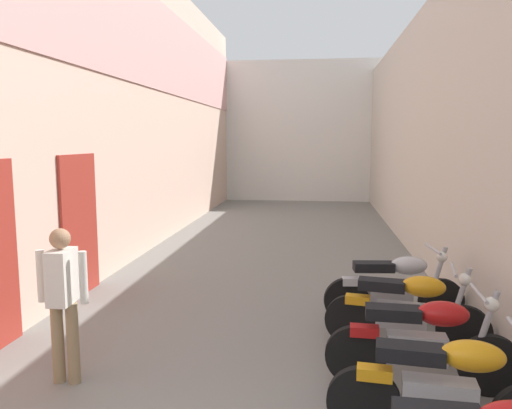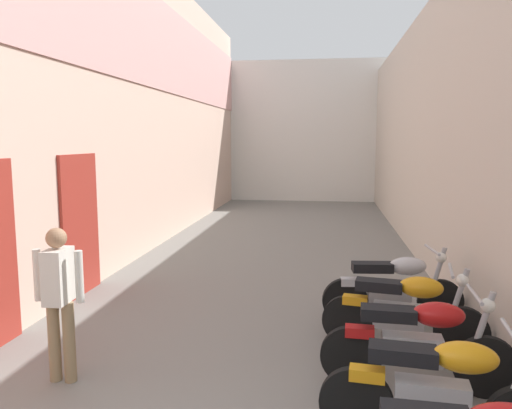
% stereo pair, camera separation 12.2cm
% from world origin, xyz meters
% --- Properties ---
extents(ground_plane, '(34.08, 34.08, 0.00)m').
position_xyz_m(ground_plane, '(0.00, 7.04, 0.00)').
color(ground_plane, slate).
extents(building_left, '(0.45, 18.08, 6.32)m').
position_xyz_m(building_left, '(-3.02, 8.99, 3.19)').
color(building_left, beige).
rests_on(building_left, ground).
extents(building_right, '(0.45, 18.08, 5.02)m').
position_xyz_m(building_right, '(3.03, 9.03, 2.51)').
color(building_right, beige).
rests_on(building_right, ground).
extents(building_far_end, '(8.65, 2.00, 5.47)m').
position_xyz_m(building_far_end, '(0.00, 19.08, 2.73)').
color(building_far_end, silver).
rests_on(building_far_end, ground).
extents(motorcycle_second, '(1.85, 0.58, 1.04)m').
position_xyz_m(motorcycle_second, '(1.89, 2.24, 0.50)').
color(motorcycle_second, black).
rests_on(motorcycle_second, ground).
extents(motorcycle_third, '(1.85, 0.58, 1.04)m').
position_xyz_m(motorcycle_third, '(1.89, 3.17, 0.50)').
color(motorcycle_third, black).
rests_on(motorcycle_third, ground).
extents(motorcycle_fourth, '(1.84, 0.58, 1.04)m').
position_xyz_m(motorcycle_fourth, '(1.89, 4.07, 0.50)').
color(motorcycle_fourth, black).
rests_on(motorcycle_fourth, ground).
extents(motorcycle_fifth, '(1.85, 0.58, 1.04)m').
position_xyz_m(motorcycle_fifth, '(1.89, 4.98, 0.50)').
color(motorcycle_fifth, black).
rests_on(motorcycle_fifth, ground).
extents(pedestrian_mid_alley, '(0.52, 0.35, 1.57)m').
position_xyz_m(pedestrian_mid_alley, '(-1.62, 2.88, 0.92)').
color(pedestrian_mid_alley, '#8C7251').
rests_on(pedestrian_mid_alley, ground).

